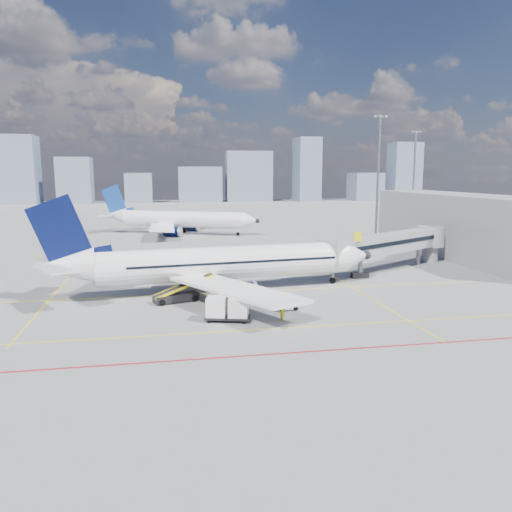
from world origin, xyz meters
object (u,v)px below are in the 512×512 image
(baggage_tug, at_px, (286,304))
(cargo_dolly, at_px, (228,308))
(second_aircraft, at_px, (177,219))
(belt_loader, at_px, (178,295))
(ramp_worker, at_px, (283,310))
(main_aircraft, at_px, (214,264))

(baggage_tug, height_order, cargo_dolly, cargo_dolly)
(second_aircraft, bearing_deg, belt_loader, -67.09)
(baggage_tug, xyz_separation_m, belt_loader, (-10.41, 5.26, 0.06))
(cargo_dolly, distance_m, ramp_worker, 5.04)
(belt_loader, relative_size, ramp_worker, 3.36)
(baggage_tug, relative_size, cargo_dolly, 0.47)
(baggage_tug, xyz_separation_m, ramp_worker, (-1.19, -3.48, 0.36))
(cargo_dolly, xyz_separation_m, ramp_worker, (4.95, -0.93, -0.22))
(belt_loader, bearing_deg, cargo_dolly, -78.50)
(belt_loader, distance_m, ramp_worker, 12.71)
(second_aircraft, height_order, baggage_tug, second_aircraft)
(belt_loader, bearing_deg, main_aircraft, 24.31)
(cargo_dolly, height_order, ramp_worker, cargo_dolly)
(second_aircraft, bearing_deg, baggage_tug, -57.91)
(main_aircraft, xyz_separation_m, ramp_worker, (4.93, -12.52, -2.23))
(belt_loader, xyz_separation_m, ramp_worker, (9.22, -8.74, 0.30))
(baggage_tug, bearing_deg, cargo_dolly, -165.94)
(main_aircraft, distance_m, baggage_tug, 11.22)
(cargo_dolly, bearing_deg, belt_loader, 133.82)
(baggage_tug, bearing_deg, ramp_worker, -117.47)
(second_aircraft, height_order, ramp_worker, second_aircraft)
(main_aircraft, xyz_separation_m, belt_loader, (-4.28, -3.78, -2.52))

